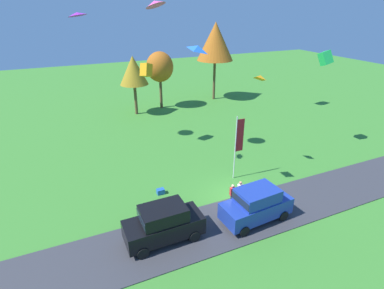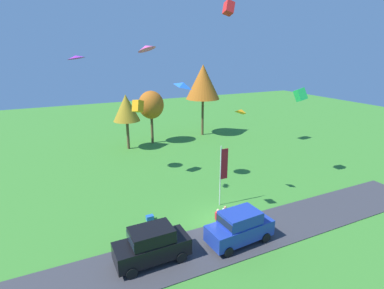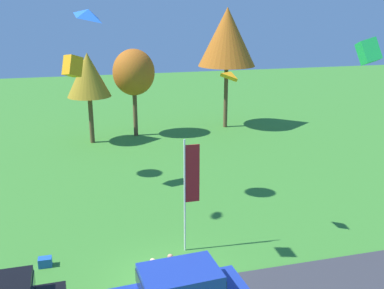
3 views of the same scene
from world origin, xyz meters
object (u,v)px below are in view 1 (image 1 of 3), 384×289
(car_suv_far_end, at_px, (256,204))
(kite_box_topmost, at_px, (146,70))
(kite_diamond_over_trees, at_px, (260,77))
(kite_delta_mid_center, at_px, (155,3))
(tree_far_left, at_px, (133,71))
(person_watching_sky, at_px, (232,195))
(kite_delta_high_right, at_px, (77,14))
(flag_banner, at_px, (238,140))
(car_suv_by_flagpole, at_px, (164,222))
(cooler_box, at_px, (161,191))
(tree_far_right, at_px, (215,42))
(tree_left_of_center, at_px, (160,67))
(kite_diamond_low_drifter, at_px, (198,48))
(person_on_lawn, at_px, (240,192))
(kite_box_near_flag, at_px, (325,58))

(car_suv_far_end, xyz_separation_m, kite_box_topmost, (-2.90, 13.63, 6.18))
(kite_diamond_over_trees, relative_size, kite_delta_mid_center, 0.51)
(tree_far_left, height_order, kite_delta_mid_center, kite_delta_mid_center)
(person_watching_sky, relative_size, kite_delta_high_right, 1.08)
(flag_banner, bearing_deg, car_suv_far_end, -108.18)
(car_suv_by_flagpole, bearing_deg, kite_delta_mid_center, 71.92)
(tree_far_left, relative_size, cooler_box, 13.00)
(car_suv_by_flagpole, xyz_separation_m, kite_diamond_over_trees, (9.71, 5.15, 6.52))
(car_suv_by_flagpole, xyz_separation_m, tree_far_right, (16.42, 24.97, 6.83))
(tree_left_of_center, relative_size, flag_banner, 1.40)
(kite_diamond_low_drifter, bearing_deg, car_suv_far_end, -61.98)
(tree_far_right, xyz_separation_m, kite_diamond_over_trees, (-6.71, -19.83, -0.31))
(person_watching_sky, bearing_deg, kite_delta_high_right, 117.36)
(person_watching_sky, relative_size, kite_diamond_low_drifter, 1.63)
(car_suv_far_end, xyz_separation_m, flag_banner, (1.67, 5.09, 2.05))
(cooler_box, distance_m, kite_diamond_over_trees, 11.34)
(car_suv_far_end, xyz_separation_m, kite_delta_high_right, (-7.83, 15.95, 10.75))
(tree_far_left, distance_m, cooler_box, 19.31)
(tree_far_left, bearing_deg, cooler_box, -99.05)
(person_watching_sky, xyz_separation_m, cooler_box, (-4.09, 3.38, -0.68))
(person_watching_sky, distance_m, kite_delta_mid_center, 15.20)
(car_suv_far_end, distance_m, kite_delta_high_right, 20.77)
(car_suv_far_end, distance_m, tree_left_of_center, 25.29)
(tree_left_of_center, height_order, kite_delta_mid_center, kite_delta_mid_center)
(kite_box_topmost, bearing_deg, kite_delta_mid_center, -83.03)
(car_suv_far_end, height_order, tree_left_of_center, tree_left_of_center)
(flag_banner, bearing_deg, cooler_box, 177.80)
(car_suv_by_flagpole, xyz_separation_m, tree_far_left, (4.24, 22.98, 4.22))
(kite_box_topmost, bearing_deg, person_on_lawn, -75.36)
(person_watching_sky, relative_size, kite_box_topmost, 1.54)
(tree_far_left, height_order, tree_left_of_center, tree_left_of_center)
(tree_far_left, relative_size, kite_diamond_low_drifter, 6.94)
(tree_left_of_center, xyz_separation_m, cooler_box, (-6.67, -19.54, -5.23))
(car_suv_by_flagpole, height_order, person_on_lawn, car_suv_by_flagpole)
(car_suv_by_flagpole, relative_size, person_watching_sky, 2.70)
(person_watching_sky, height_order, kite_diamond_low_drifter, kite_diamond_low_drifter)
(car_suv_far_end, xyz_separation_m, tree_left_of_center, (2.00, 24.87, 4.13))
(person_watching_sky, bearing_deg, kite_box_near_flag, 23.50)
(person_watching_sky, xyz_separation_m, tree_far_left, (-1.17, 21.71, 4.63))
(tree_far_right, distance_m, kite_delta_mid_center, 20.09)
(car_suv_far_end, xyz_separation_m, person_on_lawn, (0.12, 2.08, -0.42))
(kite_diamond_over_trees, bearing_deg, kite_delta_mid_center, 140.13)
(tree_left_of_center, relative_size, kite_diamond_low_drifter, 7.05)
(tree_far_right, relative_size, kite_box_near_flag, 9.51)
(tree_far_left, bearing_deg, kite_box_topmost, -96.55)
(kite_diamond_low_drifter, distance_m, kite_box_near_flag, 14.14)
(car_suv_by_flagpole, bearing_deg, kite_diamond_low_drifter, 42.99)
(flag_banner, height_order, kite_delta_mid_center, kite_delta_mid_center)
(person_on_lawn, distance_m, tree_left_of_center, 23.31)
(tree_left_of_center, distance_m, tree_far_right, 8.88)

